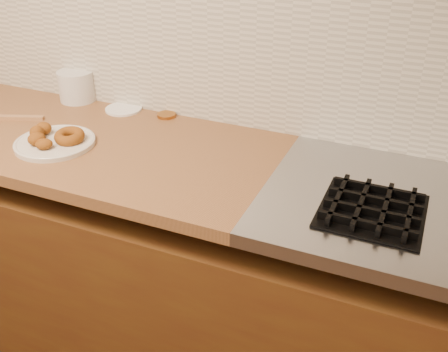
# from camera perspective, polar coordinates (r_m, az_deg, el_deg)

# --- Properties ---
(base_cabinet) EXTENTS (3.60, 0.60, 0.77)m
(base_cabinet) POSITION_cam_1_polar(r_m,az_deg,el_deg) (1.99, -9.46, -9.99)
(base_cabinet) COLOR #503211
(base_cabinet) RESTS_ON floor
(backsplash) EXTENTS (3.60, 0.02, 0.60)m
(backsplash) POSITION_cam_1_polar(r_m,az_deg,el_deg) (1.85, -6.60, 15.54)
(backsplash) COLOR beige
(backsplash) RESTS_ON wall_back
(donut_plate) EXTENTS (0.25, 0.25, 0.01)m
(donut_plate) POSITION_cam_1_polar(r_m,az_deg,el_deg) (1.77, -17.92, 3.46)
(donut_plate) COLOR beige
(donut_plate) RESTS_ON butcher_block
(ring_donut) EXTENTS (0.13, 0.13, 0.04)m
(ring_donut) POSITION_cam_1_polar(r_m,az_deg,el_deg) (1.74, -16.50, 4.19)
(ring_donut) COLOR brown
(ring_donut) RESTS_ON donut_plate
(fried_dough_chunks) EXTENTS (0.14, 0.15, 0.05)m
(fried_dough_chunks) POSITION_cam_1_polar(r_m,az_deg,el_deg) (1.77, -19.40, 4.17)
(fried_dough_chunks) COLOR brown
(fried_dough_chunks) RESTS_ON donut_plate
(plastic_tub) EXTENTS (0.18, 0.18, 0.11)m
(plastic_tub) POSITION_cam_1_polar(r_m,az_deg,el_deg) (2.10, -15.73, 9.43)
(plastic_tub) COLOR silver
(plastic_tub) RESTS_ON butcher_block
(tub_lid) EXTENTS (0.18, 0.18, 0.01)m
(tub_lid) POSITION_cam_1_polar(r_m,az_deg,el_deg) (1.99, -10.88, 7.18)
(tub_lid) COLOR white
(tub_lid) RESTS_ON butcher_block
(brass_jar_lid) EXTENTS (0.09, 0.09, 0.01)m
(brass_jar_lid) POSITION_cam_1_polar(r_m,az_deg,el_deg) (1.90, -6.28, 6.61)
(brass_jar_lid) COLOR #A76D2F
(brass_jar_lid) RESTS_ON butcher_block
(wooden_utensil) EXTENTS (0.17, 0.08, 0.01)m
(wooden_utensil) POSITION_cam_1_polar(r_m,az_deg,el_deg) (2.00, -21.37, 5.93)
(wooden_utensil) COLOR #A47248
(wooden_utensil) RESTS_ON butcher_block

